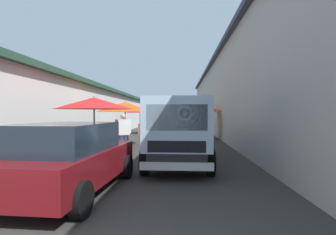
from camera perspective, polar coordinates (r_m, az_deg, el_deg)
ground at (r=15.60m, az=-2.13°, el=-5.19°), size 90.00×90.00×0.00m
building_left_whitewash at (r=19.69m, az=-23.10°, el=1.07°), size 49.80×7.50×3.46m
building_right_concrete at (r=18.70m, az=21.38°, el=4.52°), size 49.80×7.50×5.69m
fruit_stall_far_left at (r=12.61m, az=4.33°, el=1.15°), size 2.12×2.12×2.35m
fruit_stall_far_right at (r=17.35m, az=7.50°, el=1.51°), size 2.73×2.73×2.29m
fruit_stall_near_left at (r=9.27m, az=-15.39°, el=1.66°), size 2.58×2.58×2.26m
fruit_stall_near_right at (r=21.72m, az=-5.87°, el=0.98°), size 2.25×2.25×2.19m
fruit_stall_mid_lane at (r=13.71m, az=-9.10°, el=1.70°), size 2.90×2.90×2.30m
hatchback_car at (r=6.03m, az=-20.29°, el=-7.92°), size 4.01×2.13×1.45m
delivery_truck at (r=7.88m, az=2.15°, el=-3.58°), size 4.94×2.01×2.08m
vendor_by_crates at (r=16.10m, az=2.70°, el=-1.93°), size 0.47×0.45×1.51m
vendor_in_shade at (r=10.59m, az=-9.47°, el=-2.92°), size 0.42×0.57×1.64m
plastic_stool at (r=11.39m, az=-14.09°, el=-5.83°), size 0.30×0.30×0.43m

